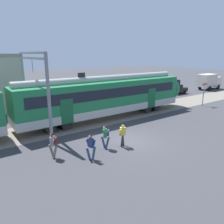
% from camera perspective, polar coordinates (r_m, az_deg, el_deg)
% --- Properties ---
extents(ground_plane, '(160.00, 160.00, 0.00)m').
position_cam_1_polar(ground_plane, '(16.77, 4.52, -7.45)').
color(ground_plane, '#38383D').
extents(pedestrian_grey, '(0.53, 0.67, 1.67)m').
position_cam_1_polar(pedestrian_grey, '(14.23, -15.16, -7.86)').
color(pedestrian_grey, '#6B6051').
rests_on(pedestrian_grey, ground).
extents(pedestrian_navy, '(0.67, 0.54, 1.67)m').
position_cam_1_polar(pedestrian_navy, '(13.56, -5.55, -8.65)').
color(pedestrian_navy, navy).
rests_on(pedestrian_navy, ground).
extents(pedestrian_green, '(0.54, 0.67, 1.67)m').
position_cam_1_polar(pedestrian_green, '(15.04, -1.69, -6.04)').
color(pedestrian_green, navy).
rests_on(pedestrian_green, ground).
extents(pedestrian_yellow, '(0.62, 0.60, 1.67)m').
position_cam_1_polar(pedestrian_yellow, '(15.41, 2.79, -5.64)').
color(pedestrian_yellow, '#28282D').
rests_on(pedestrian_yellow, ground).
extents(parked_car_tan, '(4.07, 1.89, 1.54)m').
position_cam_1_polar(parked_car_tan, '(33.37, 11.33, 5.00)').
color(parked_car_tan, tan).
rests_on(parked_car_tan, ground).
extents(parked_car_black, '(4.06, 1.87, 1.54)m').
position_cam_1_polar(parked_car_black, '(37.48, 16.33, 5.75)').
color(parked_car_black, black).
rests_on(parked_car_black, ground).
extents(box_truck, '(5.25, 2.15, 2.82)m').
position_cam_1_polar(box_truck, '(44.36, 24.02, 7.45)').
color(box_truck, beige).
rests_on(box_truck, ground).
extents(catenary_gantry, '(0.24, 6.64, 6.53)m').
position_cam_1_polar(catenary_gantry, '(18.73, -19.75, 7.75)').
color(catenary_gantry, gray).
rests_on(catenary_gantry, ground).
extents(crossing_signal, '(0.96, 0.22, 3.00)m').
position_cam_1_polar(crossing_signal, '(29.66, 22.90, 5.30)').
color(crossing_signal, gray).
rests_on(crossing_signal, ground).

